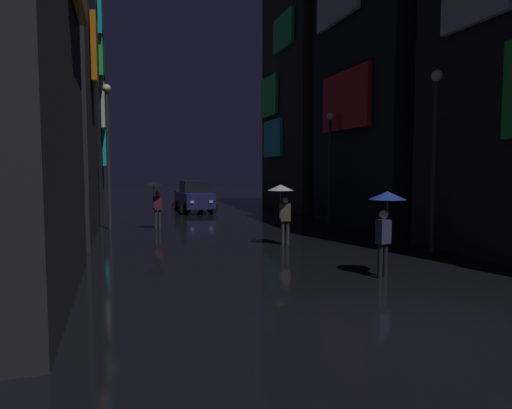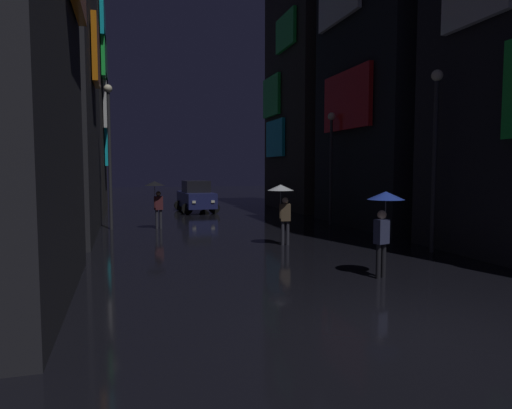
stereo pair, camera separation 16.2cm
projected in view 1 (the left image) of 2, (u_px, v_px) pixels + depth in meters
name	position (u px, v px, depth m)	size (l,w,h in m)	color
ground_plane	(412.00, 331.00, 7.52)	(120.00, 120.00, 0.00)	black
building_left_far	(63.00, 88.00, 25.56)	(4.25, 7.48, 14.38)	#33302D
building_right_mid	(386.00, 58.00, 21.23)	(4.25, 7.51, 15.59)	black
building_right_far	(309.00, 96.00, 29.92)	(4.25, 7.65, 14.79)	#2D2826
pedestrian_midstreet_centre_clear	(282.00, 198.00, 15.78)	(0.90, 0.90, 2.12)	#2D2D38
pedestrian_midstreet_left_blue	(386.00, 210.00, 11.16)	(0.90, 0.90, 2.12)	black
pedestrian_near_crossing_black	(155.00, 191.00, 19.97)	(0.90, 0.90, 2.12)	#2D2D38
car_distant	(194.00, 197.00, 27.92)	(2.40, 4.22, 1.92)	navy
streetlamp_right_far	(330.00, 155.00, 21.53)	(0.36, 0.36, 5.30)	#2D2D33
streetlamp_right_near	(435.00, 140.00, 14.37)	(0.36, 0.36, 5.74)	#2D2D33
streetlamp_left_far	(108.00, 141.00, 19.66)	(0.36, 0.36, 6.27)	#2D2D33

